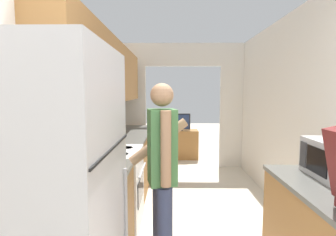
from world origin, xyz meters
TOP-DOWN VIEW (x-y plane):
  - wall_left at (-1.15, 2.11)m, footprint 0.38×6.95m
  - wall_right at (1.23, 1.67)m, footprint 0.06×6.95m
  - wall_far_with_doorway at (0.00, 4.58)m, footprint 2.81×0.06m
  - counter_left at (-0.90, 2.79)m, footprint 0.62×3.45m
  - refrigerator at (-0.86, 0.54)m, footprint 0.71×0.77m
  - range_oven at (-0.89, 2.14)m, footprint 0.66×0.72m
  - person at (-0.31, 1.33)m, footprint 0.52×0.43m
  - microwave at (1.01, 1.24)m, footprint 0.34×0.45m
  - tv_cabinet at (-0.11, 5.28)m, footprint 0.99×0.42m
  - television at (-0.11, 5.24)m, footprint 0.63×0.16m

SIDE VIEW (x-z plane):
  - tv_cabinet at x=-0.11m, z-range 0.00..0.66m
  - counter_left at x=-0.90m, z-range 0.00..0.89m
  - range_oven at x=-0.89m, z-range -0.06..0.97m
  - television at x=-0.11m, z-range 0.65..1.04m
  - person at x=-0.31m, z-range 0.06..1.67m
  - refrigerator at x=-0.86m, z-range 0.00..1.76m
  - microwave at x=1.01m, z-range 0.89..1.18m
  - wall_right at x=1.23m, z-range 0.00..2.50m
  - wall_far_with_doorway at x=0.00m, z-range 0.18..2.68m
  - wall_left at x=-1.15m, z-range 0.25..2.75m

